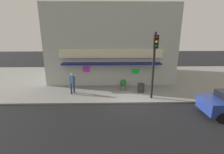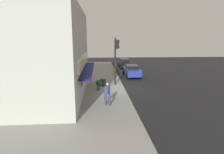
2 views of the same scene
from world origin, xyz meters
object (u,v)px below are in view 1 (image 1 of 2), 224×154
Objects in this scene: traffic_light at (154,57)px; pedestrian at (72,82)px; potted_plant_by_doorway at (123,84)px; trash_can at (141,88)px.

pedestrian is at bearing 169.06° from traffic_light.
pedestrian reaches higher than potted_plant_by_doorway.
traffic_light reaches higher than pedestrian.
pedestrian is at bearing -178.14° from trash_can.
pedestrian is at bearing -171.50° from potted_plant_by_doorway.
traffic_light is at bearing -10.94° from pedestrian.
potted_plant_by_doorway is (4.35, 0.65, -0.41)m from pedestrian.
potted_plant_by_doorway is at bearing 163.16° from trash_can.
traffic_light reaches higher than trash_can.
traffic_light is 2.88× the size of pedestrian.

